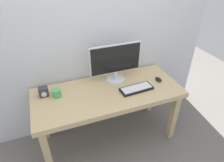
{
  "coord_description": "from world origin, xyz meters",
  "views": [
    {
      "loc": [
        -0.57,
        -1.65,
        2.0
      ],
      "look_at": [
        0.05,
        0.0,
        0.84
      ],
      "focal_mm": 31.81,
      "sensor_mm": 36.0,
      "label": 1
    }
  ],
  "objects_px": {
    "mouse": "(158,79)",
    "audio_controller": "(44,92)",
    "coffee_mug": "(57,93)",
    "monitor": "(116,62)",
    "desk": "(108,97)",
    "keyboard_primary": "(136,89)"
  },
  "relations": [
    {
      "from": "monitor",
      "to": "coffee_mug",
      "type": "relative_size",
      "value": 6.8
    },
    {
      "from": "desk",
      "to": "monitor",
      "type": "xyz_separation_m",
      "value": [
        0.16,
        0.18,
        0.33
      ]
    },
    {
      "from": "keyboard_primary",
      "to": "audio_controller",
      "type": "distance_m",
      "value": 0.99
    },
    {
      "from": "audio_controller",
      "to": "mouse",
      "type": "bearing_deg",
      "value": -7.91
    },
    {
      "from": "desk",
      "to": "audio_controller",
      "type": "xyz_separation_m",
      "value": [
        -0.66,
        0.16,
        0.13
      ]
    },
    {
      "from": "audio_controller",
      "to": "coffee_mug",
      "type": "distance_m",
      "value": 0.14
    },
    {
      "from": "keyboard_primary",
      "to": "audio_controller",
      "type": "height_order",
      "value": "audio_controller"
    },
    {
      "from": "mouse",
      "to": "desk",
      "type": "bearing_deg",
      "value": 167.77
    },
    {
      "from": "keyboard_primary",
      "to": "audio_controller",
      "type": "xyz_separation_m",
      "value": [
        -0.96,
        0.25,
        0.04
      ]
    },
    {
      "from": "coffee_mug",
      "to": "audio_controller",
      "type": "bearing_deg",
      "value": 153.45
    },
    {
      "from": "desk",
      "to": "coffee_mug",
      "type": "bearing_deg",
      "value": 169.49
    },
    {
      "from": "audio_controller",
      "to": "coffee_mug",
      "type": "bearing_deg",
      "value": -26.55
    },
    {
      "from": "monitor",
      "to": "mouse",
      "type": "height_order",
      "value": "monitor"
    },
    {
      "from": "desk",
      "to": "keyboard_primary",
      "type": "relative_size",
      "value": 4.34
    },
    {
      "from": "keyboard_primary",
      "to": "mouse",
      "type": "bearing_deg",
      "value": 12.52
    },
    {
      "from": "desk",
      "to": "monitor",
      "type": "relative_size",
      "value": 2.71
    },
    {
      "from": "monitor",
      "to": "desk",
      "type": "bearing_deg",
      "value": -131.13
    },
    {
      "from": "mouse",
      "to": "monitor",
      "type": "bearing_deg",
      "value": 145.93
    },
    {
      "from": "mouse",
      "to": "audio_controller",
      "type": "xyz_separation_m",
      "value": [
        -1.28,
        0.18,
        0.03
      ]
    },
    {
      "from": "coffee_mug",
      "to": "keyboard_primary",
      "type": "bearing_deg",
      "value": -12.65
    },
    {
      "from": "keyboard_primary",
      "to": "mouse",
      "type": "relative_size",
      "value": 3.88
    },
    {
      "from": "monitor",
      "to": "coffee_mug",
      "type": "height_order",
      "value": "monitor"
    }
  ]
}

